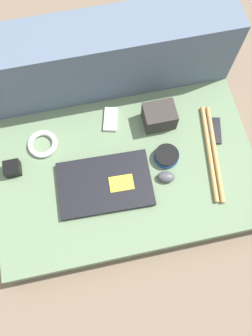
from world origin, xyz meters
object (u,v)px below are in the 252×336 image
phone_silver (213,131)px  computer_mouse (166,177)px  charger_brick (12,168)px  camera_pouch (159,116)px  phone_black (111,119)px  speaker_puck (167,156)px  laptop (105,184)px

phone_silver → computer_mouse: bearing=-133.3°
computer_mouse → charger_brick: size_ratio=1.27×
camera_pouch → phone_silver: bearing=-23.6°
charger_brick → phone_black: bearing=18.5°
computer_mouse → phone_silver: computer_mouse is taller
computer_mouse → charger_brick: (-0.56, 0.15, 0.01)m
camera_pouch → speaker_puck: bearing=-92.8°
computer_mouse → speaker_puck: bearing=91.3°
laptop → computer_mouse: size_ratio=4.74×
laptop → computer_mouse: bearing=-3.0°
camera_pouch → charger_brick: (-0.60, -0.09, -0.02)m
computer_mouse → phone_silver: 0.28m
computer_mouse → camera_pouch: bearing=99.5°
charger_brick → camera_pouch: bearing=8.7°
phone_black → speaker_puck: bearing=-34.0°
phone_black → charger_brick: 0.43m
phone_black → charger_brick: bearing=-146.9°
computer_mouse → charger_brick: charger_brick is taller
charger_brick → phone_silver: bearing=0.1°
speaker_puck → phone_silver: speaker_puck is taller
phone_silver → phone_black: bearing=174.6°
camera_pouch → laptop: bearing=-139.8°
phone_black → computer_mouse: bearing=-46.6°
phone_silver → camera_pouch: (-0.20, 0.09, 0.04)m
laptop → speaker_puck: bearing=15.7°
laptop → charger_brick: bearing=160.9°
computer_mouse → phone_silver: bearing=50.0°
phone_silver → charger_brick: 0.80m
speaker_puck → phone_black: (-0.18, 0.21, -0.01)m
computer_mouse → charger_brick: 0.58m
phone_silver → camera_pouch: 0.23m
phone_black → phone_silver: bearing=-4.3°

